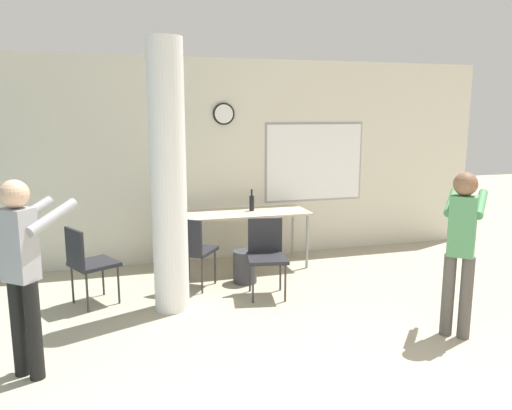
{
  "coord_description": "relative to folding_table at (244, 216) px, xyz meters",
  "views": [
    {
      "loc": [
        -1.5,
        -1.82,
        2.07
      ],
      "look_at": [
        -0.26,
        2.53,
        1.23
      ],
      "focal_mm": 35.0,
      "sensor_mm": 36.0,
      "label": 1
    }
  ],
  "objects": [
    {
      "name": "person_watching_back",
      "position": [
        -2.35,
        -2.28,
        0.22
      ],
      "size": [
        0.58,
        0.62,
        1.58
      ],
      "color": "black",
      "rests_on": "ground_plane"
    },
    {
      "name": "folding_table",
      "position": [
        0.0,
        0.0,
        0.0
      ],
      "size": [
        1.73,
        0.68,
        0.76
      ],
      "color": "beige",
      "rests_on": "ground_plane"
    },
    {
      "name": "waste_bin",
      "position": [
        -0.15,
        -0.61,
        -0.51
      ],
      "size": [
        0.29,
        0.29,
        0.4
      ],
      "color": "#38383D",
      "rests_on": "ground_plane"
    },
    {
      "name": "chair_table_left",
      "position": [
        -0.8,
        -0.65,
        -0.2
      ],
      "size": [
        0.61,
        0.61,
        0.87
      ],
      "color": "#232328",
      "rests_on": "ground_plane"
    },
    {
      "name": "support_pillar",
      "position": [
        -1.11,
        -1.2,
        0.69
      ],
      "size": [
        0.37,
        0.37,
        2.8
      ],
      "color": "white",
      "rests_on": "ground_plane"
    },
    {
      "name": "wall_back",
      "position": [
        -0.12,
        0.56,
        0.69
      ],
      "size": [
        8.0,
        0.15,
        2.8
      ],
      "color": "beige",
      "rests_on": "ground_plane"
    },
    {
      "name": "person_playing_side",
      "position": [
        1.38,
        -2.6,
        0.2
      ],
      "size": [
        0.59,
        0.61,
        1.55
      ],
      "color": "#514C47",
      "rests_on": "ground_plane"
    },
    {
      "name": "chair_near_pillar",
      "position": [
        -1.96,
        -0.86,
        -0.2
      ],
      "size": [
        0.59,
        0.59,
        0.87
      ],
      "color": "#232328",
      "rests_on": "ground_plane"
    },
    {
      "name": "chair_table_front",
      "position": [
        -0.01,
        -1.08,
        -0.2
      ],
      "size": [
        0.51,
        0.51,
        0.87
      ],
      "color": "#232328",
      "rests_on": "ground_plane"
    },
    {
      "name": "bottle_on_table",
      "position": [
        0.12,
        0.05,
        0.16
      ],
      "size": [
        0.07,
        0.07,
        0.29
      ],
      "color": "black",
      "rests_on": "folding_table"
    }
  ]
}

